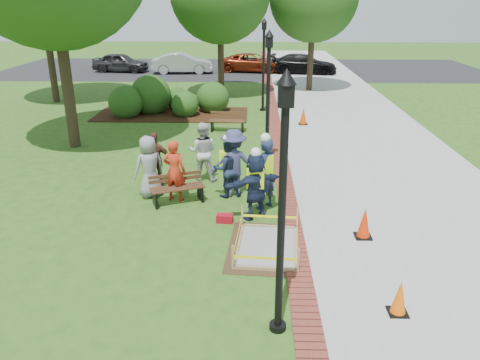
{
  "coord_description": "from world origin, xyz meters",
  "views": [
    {
      "loc": [
        0.81,
        -9.34,
        5.14
      ],
      "look_at": [
        0.5,
        1.2,
        1.0
      ],
      "focal_mm": 35.0,
      "sensor_mm": 36.0,
      "label": 1
    }
  ],
  "objects_px": {
    "wet_concrete_pad": "(268,238)",
    "bench_near": "(178,194)",
    "lamp_near": "(283,191)",
    "hivis_worker_c": "(227,166)",
    "hivis_worker_a": "(255,183)",
    "cone_front": "(399,298)",
    "hivis_worker_b": "(265,172)"
  },
  "relations": [
    {
      "from": "wet_concrete_pad",
      "to": "bench_near",
      "type": "xyz_separation_m",
      "value": [
        -2.33,
        2.34,
        0.01
      ]
    },
    {
      "from": "wet_concrete_pad",
      "to": "bench_near",
      "type": "height_order",
      "value": "bench_near"
    },
    {
      "from": "lamp_near",
      "to": "hivis_worker_c",
      "type": "height_order",
      "value": "lamp_near"
    },
    {
      "from": "lamp_near",
      "to": "hivis_worker_a",
      "type": "height_order",
      "value": "lamp_near"
    },
    {
      "from": "wet_concrete_pad",
      "to": "cone_front",
      "type": "xyz_separation_m",
      "value": [
        2.21,
        -2.23,
        0.09
      ]
    },
    {
      "from": "wet_concrete_pad",
      "to": "lamp_near",
      "type": "distance_m",
      "value": 3.51
    },
    {
      "from": "bench_near",
      "to": "lamp_near",
      "type": "bearing_deg",
      "value": -64.21
    },
    {
      "from": "bench_near",
      "to": "lamp_near",
      "type": "distance_m",
      "value": 6.02
    },
    {
      "from": "bench_near",
      "to": "hivis_worker_b",
      "type": "xyz_separation_m",
      "value": [
        2.29,
        -0.23,
        0.75
      ]
    },
    {
      "from": "bench_near",
      "to": "cone_front",
      "type": "height_order",
      "value": "bench_near"
    },
    {
      "from": "lamp_near",
      "to": "wet_concrete_pad",
      "type": "bearing_deg",
      "value": 92.22
    },
    {
      "from": "lamp_near",
      "to": "hivis_worker_b",
      "type": "height_order",
      "value": "lamp_near"
    },
    {
      "from": "wet_concrete_pad",
      "to": "hivis_worker_c",
      "type": "xyz_separation_m",
      "value": [
        -1.03,
        2.84,
        0.65
      ]
    },
    {
      "from": "wet_concrete_pad",
      "to": "hivis_worker_c",
      "type": "height_order",
      "value": "hivis_worker_c"
    },
    {
      "from": "hivis_worker_a",
      "to": "wet_concrete_pad",
      "type": "bearing_deg",
      "value": -79.78
    },
    {
      "from": "hivis_worker_b",
      "to": "hivis_worker_c",
      "type": "height_order",
      "value": "hivis_worker_b"
    },
    {
      "from": "lamp_near",
      "to": "hivis_worker_c",
      "type": "relative_size",
      "value": 2.42
    },
    {
      "from": "cone_front",
      "to": "lamp_near",
      "type": "xyz_separation_m",
      "value": [
        -2.1,
        -0.46,
        2.16
      ]
    },
    {
      "from": "lamp_near",
      "to": "hivis_worker_b",
      "type": "relative_size",
      "value": 2.11
    },
    {
      "from": "hivis_worker_a",
      "to": "hivis_worker_b",
      "type": "distance_m",
      "value": 0.64
    },
    {
      "from": "lamp_near",
      "to": "hivis_worker_a",
      "type": "relative_size",
      "value": 2.33
    },
    {
      "from": "cone_front",
      "to": "hivis_worker_a",
      "type": "height_order",
      "value": "hivis_worker_a"
    },
    {
      "from": "lamp_near",
      "to": "hivis_worker_c",
      "type": "xyz_separation_m",
      "value": [
        -1.13,
        5.53,
        -1.6
      ]
    },
    {
      "from": "hivis_worker_a",
      "to": "hivis_worker_c",
      "type": "height_order",
      "value": "hivis_worker_a"
    },
    {
      "from": "cone_front",
      "to": "hivis_worker_a",
      "type": "distance_m",
      "value": 4.54
    },
    {
      "from": "wet_concrete_pad",
      "to": "hivis_worker_a",
      "type": "distance_m",
      "value": 1.68
    },
    {
      "from": "cone_front",
      "to": "lamp_near",
      "type": "height_order",
      "value": "lamp_near"
    },
    {
      "from": "wet_concrete_pad",
      "to": "cone_front",
      "type": "height_order",
      "value": "cone_front"
    },
    {
      "from": "cone_front",
      "to": "hivis_worker_a",
      "type": "relative_size",
      "value": 0.36
    },
    {
      "from": "bench_near",
      "to": "cone_front",
      "type": "xyz_separation_m",
      "value": [
        4.53,
        -4.58,
        0.08
      ]
    },
    {
      "from": "lamp_near",
      "to": "hivis_worker_b",
      "type": "xyz_separation_m",
      "value": [
        -0.14,
        4.8,
        -1.49
      ]
    },
    {
      "from": "lamp_near",
      "to": "hivis_worker_a",
      "type": "distance_m",
      "value": 4.51
    }
  ]
}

